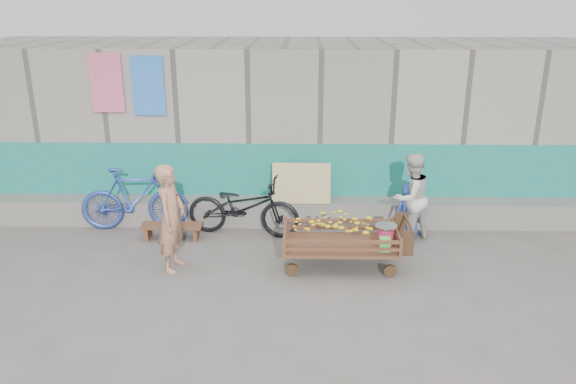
{
  "coord_description": "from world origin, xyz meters",
  "views": [
    {
      "loc": [
        0.27,
        -6.9,
        3.86
      ],
      "look_at": [
        0.09,
        1.2,
        1.0
      ],
      "focal_mm": 35.0,
      "sensor_mm": 36.0,
      "label": 1
    }
  ],
  "objects_px": {
    "banana_cart": "(338,234)",
    "woman": "(410,197)",
    "vendor_man": "(171,218)",
    "child": "(409,211)",
    "bicycle_dark": "(243,207)",
    "bench": "(172,228)",
    "bicycle_blue": "(135,199)"
  },
  "relations": [
    {
      "from": "bicycle_dark",
      "to": "woman",
      "type": "bearing_deg",
      "value": -83.77
    },
    {
      "from": "vendor_man",
      "to": "bicycle_blue",
      "type": "xyz_separation_m",
      "value": [
        -0.97,
        1.47,
        -0.25
      ]
    },
    {
      "from": "bench",
      "to": "bicycle_dark",
      "type": "bearing_deg",
      "value": 9.61
    },
    {
      "from": "vendor_man",
      "to": "bicycle_blue",
      "type": "height_order",
      "value": "vendor_man"
    },
    {
      "from": "vendor_man",
      "to": "bicycle_dark",
      "type": "distance_m",
      "value": 1.6
    },
    {
      "from": "bicycle_dark",
      "to": "bench",
      "type": "bearing_deg",
      "value": 108.7
    },
    {
      "from": "banana_cart",
      "to": "vendor_man",
      "type": "distance_m",
      "value": 2.45
    },
    {
      "from": "bench",
      "to": "vendor_man",
      "type": "relative_size",
      "value": 0.63
    },
    {
      "from": "woman",
      "to": "bicycle_dark",
      "type": "relative_size",
      "value": 0.77
    },
    {
      "from": "banana_cart",
      "to": "bicycle_dark",
      "type": "xyz_separation_m",
      "value": [
        -1.52,
        1.16,
        -0.03
      ]
    },
    {
      "from": "bench",
      "to": "child",
      "type": "distance_m",
      "value": 3.94
    },
    {
      "from": "banana_cart",
      "to": "woman",
      "type": "relative_size",
      "value": 1.25
    },
    {
      "from": "woman",
      "to": "child",
      "type": "height_order",
      "value": "woman"
    },
    {
      "from": "banana_cart",
      "to": "bench",
      "type": "bearing_deg",
      "value": 160.34
    },
    {
      "from": "vendor_man",
      "to": "bicycle_blue",
      "type": "distance_m",
      "value": 1.78
    },
    {
      "from": "banana_cart",
      "to": "child",
      "type": "distance_m",
      "value": 1.65
    },
    {
      "from": "banana_cart",
      "to": "vendor_man",
      "type": "relative_size",
      "value": 1.15
    },
    {
      "from": "woman",
      "to": "child",
      "type": "bearing_deg",
      "value": -124.24
    },
    {
      "from": "woman",
      "to": "bicycle_blue",
      "type": "distance_m",
      "value": 4.64
    },
    {
      "from": "banana_cart",
      "to": "woman",
      "type": "distance_m",
      "value": 1.62
    },
    {
      "from": "child",
      "to": "bicycle_blue",
      "type": "bearing_deg",
      "value": -21.27
    },
    {
      "from": "woman",
      "to": "vendor_man",
      "type": "bearing_deg",
      "value": -16.99
    },
    {
      "from": "bicycle_blue",
      "to": "bicycle_dark",
      "type": "bearing_deg",
      "value": -100.16
    },
    {
      "from": "banana_cart",
      "to": "woman",
      "type": "bearing_deg",
      "value": 39.88
    },
    {
      "from": "woman",
      "to": "bicycle_blue",
      "type": "height_order",
      "value": "woman"
    },
    {
      "from": "bench",
      "to": "vendor_man",
      "type": "bearing_deg",
      "value": -75.96
    },
    {
      "from": "bench",
      "to": "bicycle_blue",
      "type": "relative_size",
      "value": 0.55
    },
    {
      "from": "vendor_man",
      "to": "child",
      "type": "height_order",
      "value": "vendor_man"
    },
    {
      "from": "bench",
      "to": "bicycle_dark",
      "type": "relative_size",
      "value": 0.53
    },
    {
      "from": "banana_cart",
      "to": "vendor_man",
      "type": "height_order",
      "value": "vendor_man"
    },
    {
      "from": "bench",
      "to": "woman",
      "type": "bearing_deg",
      "value": 0.92
    },
    {
      "from": "vendor_man",
      "to": "child",
      "type": "distance_m",
      "value": 3.87
    }
  ]
}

